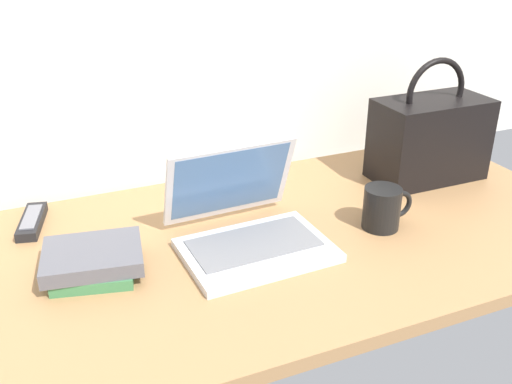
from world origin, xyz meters
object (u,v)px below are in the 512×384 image
at_px(laptop, 247,225).
at_px(coffee_mug, 383,207).
at_px(remote_control_near, 32,221).
at_px(handbag, 430,137).
at_px(book_stack, 93,261).

bearing_deg(laptop, coffee_mug, -9.68).
bearing_deg(remote_control_near, handbag, -7.34).
xyz_separation_m(laptop, book_stack, (-0.33, 0.01, -0.02)).
distance_m(coffee_mug, handbag, 0.34).
height_order(laptop, remote_control_near, laptop).
height_order(handbag, book_stack, handbag).
bearing_deg(coffee_mug, remote_control_near, 156.42).
xyz_separation_m(handbag, book_stack, (-0.92, -0.13, -0.09)).
relative_size(coffee_mug, book_stack, 0.58).
xyz_separation_m(laptop, remote_control_near, (-0.43, 0.27, -0.03)).
distance_m(handbag, book_stack, 0.93).
bearing_deg(laptop, handbag, 13.37).
bearing_deg(book_stack, laptop, -2.38).
bearing_deg(handbag, remote_control_near, 172.66).
xyz_separation_m(coffee_mug, handbag, (0.27, 0.19, 0.07)).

